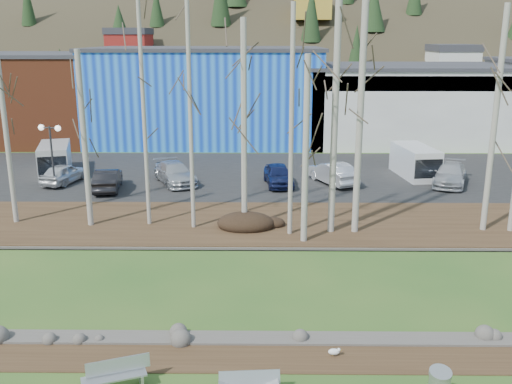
{
  "coord_description": "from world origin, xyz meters",
  "views": [
    {
      "loc": [
        -0.99,
        -13.03,
        9.3
      ],
      "look_at": [
        -1.27,
        11.68,
        2.5
      ],
      "focal_mm": 40.0,
      "sensor_mm": 36.0,
      "label": 1
    }
  ],
  "objects_px": {
    "van_white": "(416,162)",
    "car_1": "(108,179)",
    "car_5": "(450,174)",
    "van_grey": "(55,159)",
    "car_2": "(175,173)",
    "seagull": "(334,352)",
    "street_lamp": "(51,139)",
    "bench_intact": "(115,376)",
    "car_4": "(333,173)",
    "car_3": "(278,175)",
    "car_0": "(64,173)"
  },
  "relations": [
    {
      "from": "van_white",
      "to": "car_4",
      "type": "bearing_deg",
      "value": -168.84
    },
    {
      "from": "car_5",
      "to": "car_1",
      "type": "bearing_deg",
      "value": -154.19
    },
    {
      "from": "car_3",
      "to": "van_white",
      "type": "relative_size",
      "value": 0.82
    },
    {
      "from": "bench_intact",
      "to": "car_4",
      "type": "bearing_deg",
      "value": 48.66
    },
    {
      "from": "bench_intact",
      "to": "car_0",
      "type": "distance_m",
      "value": 23.56
    },
    {
      "from": "street_lamp",
      "to": "car_4",
      "type": "xyz_separation_m",
      "value": [
        17.29,
        1.61,
        -2.44
      ]
    },
    {
      "from": "car_1",
      "to": "car_3",
      "type": "relative_size",
      "value": 1.02
    },
    {
      "from": "van_white",
      "to": "van_grey",
      "type": "height_order",
      "value": "van_white"
    },
    {
      "from": "van_white",
      "to": "car_1",
      "type": "bearing_deg",
      "value": -176.58
    },
    {
      "from": "street_lamp",
      "to": "car_5",
      "type": "relative_size",
      "value": 0.86
    },
    {
      "from": "car_1",
      "to": "car_4",
      "type": "relative_size",
      "value": 0.95
    },
    {
      "from": "car_3",
      "to": "seagull",
      "type": "bearing_deg",
      "value": -93.76
    },
    {
      "from": "car_0",
      "to": "van_grey",
      "type": "height_order",
      "value": "van_grey"
    },
    {
      "from": "seagull",
      "to": "car_2",
      "type": "bearing_deg",
      "value": 124.03
    },
    {
      "from": "seagull",
      "to": "car_3",
      "type": "relative_size",
      "value": 0.1
    },
    {
      "from": "street_lamp",
      "to": "car_2",
      "type": "relative_size",
      "value": 0.87
    },
    {
      "from": "car_1",
      "to": "car_0",
      "type": "bearing_deg",
      "value": -34.93
    },
    {
      "from": "car_5",
      "to": "van_grey",
      "type": "bearing_deg",
      "value": -164.2
    },
    {
      "from": "seagull",
      "to": "car_5",
      "type": "distance_m",
      "value": 22.32
    },
    {
      "from": "seagull",
      "to": "van_white",
      "type": "bearing_deg",
      "value": 82.85
    },
    {
      "from": "car_3",
      "to": "van_white",
      "type": "distance_m",
      "value": 9.56
    },
    {
      "from": "car_2",
      "to": "van_grey",
      "type": "relative_size",
      "value": 0.93
    },
    {
      "from": "van_grey",
      "to": "car_1",
      "type": "bearing_deg",
      "value": -57.4
    },
    {
      "from": "car_0",
      "to": "car_5",
      "type": "height_order",
      "value": "car_5"
    },
    {
      "from": "bench_intact",
      "to": "street_lamp",
      "type": "height_order",
      "value": "street_lamp"
    },
    {
      "from": "bench_intact",
      "to": "street_lamp",
      "type": "xyz_separation_m",
      "value": [
        -8.84,
        20.35,
        2.85
      ]
    },
    {
      "from": "car_5",
      "to": "bench_intact",
      "type": "bearing_deg",
      "value": -104.51
    },
    {
      "from": "street_lamp",
      "to": "seagull",
      "type": "bearing_deg",
      "value": -34.97
    },
    {
      "from": "car_1",
      "to": "car_3",
      "type": "height_order",
      "value": "car_3"
    },
    {
      "from": "seagull",
      "to": "van_white",
      "type": "xyz_separation_m",
      "value": [
        8.1,
        22.14,
        0.98
      ]
    },
    {
      "from": "car_3",
      "to": "car_4",
      "type": "relative_size",
      "value": 0.93
    },
    {
      "from": "street_lamp",
      "to": "car_3",
      "type": "relative_size",
      "value": 1.01
    },
    {
      "from": "street_lamp",
      "to": "car_0",
      "type": "relative_size",
      "value": 1.06
    },
    {
      "from": "street_lamp",
      "to": "car_0",
      "type": "distance_m",
      "value": 2.92
    },
    {
      "from": "street_lamp",
      "to": "car_1",
      "type": "height_order",
      "value": "street_lamp"
    },
    {
      "from": "street_lamp",
      "to": "van_white",
      "type": "relative_size",
      "value": 0.83
    },
    {
      "from": "van_white",
      "to": "van_grey",
      "type": "distance_m",
      "value": 24.47
    },
    {
      "from": "car_0",
      "to": "van_white",
      "type": "bearing_deg",
      "value": -161.48
    },
    {
      "from": "car_3",
      "to": "car_5",
      "type": "height_order",
      "value": "car_3"
    },
    {
      "from": "bench_intact",
      "to": "car_1",
      "type": "relative_size",
      "value": 0.45
    },
    {
      "from": "car_2",
      "to": "car_1",
      "type": "bearing_deg",
      "value": 178.08
    },
    {
      "from": "car_2",
      "to": "car_5",
      "type": "xyz_separation_m",
      "value": [
        17.52,
        -0.1,
        0.0
      ]
    },
    {
      "from": "car_2",
      "to": "car_3",
      "type": "height_order",
      "value": "car_3"
    },
    {
      "from": "seagull",
      "to": "car_1",
      "type": "bearing_deg",
      "value": 135.14
    },
    {
      "from": "bench_intact",
      "to": "car_5",
      "type": "bearing_deg",
      "value": 33.64
    },
    {
      "from": "seagull",
      "to": "car_3",
      "type": "xyz_separation_m",
      "value": [
        -1.16,
        19.76,
        0.65
      ]
    },
    {
      "from": "car_1",
      "to": "car_2",
      "type": "height_order",
      "value": "car_2"
    },
    {
      "from": "bench_intact",
      "to": "car_1",
      "type": "xyz_separation_m",
      "value": [
        -5.51,
        20.21,
        0.37
      ]
    },
    {
      "from": "car_2",
      "to": "van_grey",
      "type": "xyz_separation_m",
      "value": [
        -8.59,
        2.53,
        0.33
      ]
    },
    {
      "from": "van_white",
      "to": "car_3",
      "type": "bearing_deg",
      "value": -172.67
    }
  ]
}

